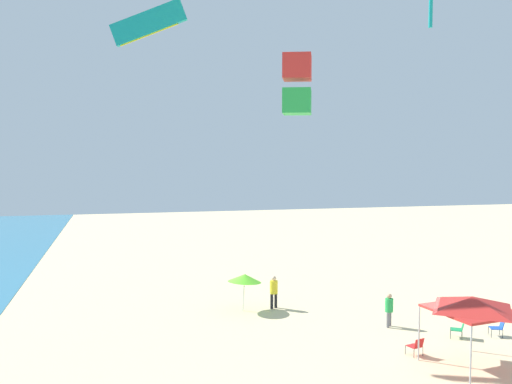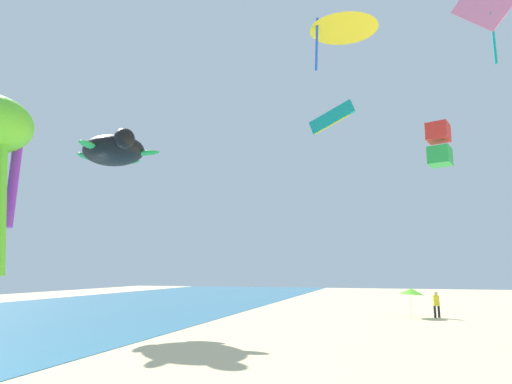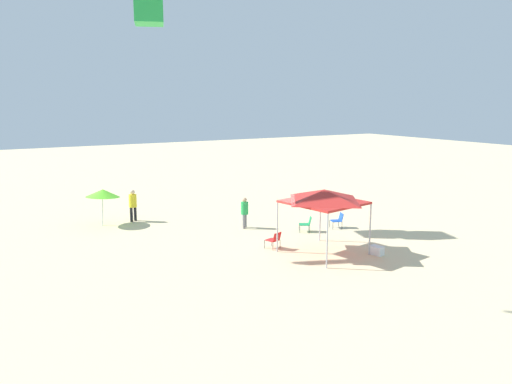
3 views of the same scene
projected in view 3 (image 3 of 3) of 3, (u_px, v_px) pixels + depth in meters
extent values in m
cube|color=beige|center=(298.00, 251.00, 23.47)|extent=(120.00, 120.00, 0.10)
cylinder|color=#B7B7BC|center=(370.00, 229.00, 22.59)|extent=(0.07, 0.07, 2.34)
cylinder|color=#B7B7BC|center=(320.00, 218.00, 24.84)|extent=(0.07, 0.07, 2.34)
cylinder|color=#B7B7BC|center=(327.00, 241.00, 20.73)|extent=(0.07, 0.07, 2.34)
cylinder|color=#B7B7BC|center=(277.00, 227.00, 22.98)|extent=(0.07, 0.07, 2.34)
cube|color=red|center=(324.00, 202.00, 22.56)|extent=(3.57, 3.47, 0.10)
pyramid|color=red|center=(324.00, 195.00, 22.51)|extent=(3.50, 3.40, 0.53)
cylinder|color=silver|center=(103.00, 208.00, 27.91)|extent=(0.12, 0.18, 2.02)
cone|color=#66D82D|center=(103.00, 193.00, 27.83)|extent=(1.88, 1.88, 0.61)
cylinder|color=black|center=(299.00, 227.00, 26.96)|extent=(0.02, 0.02, 0.40)
cylinder|color=black|center=(300.00, 229.00, 26.45)|extent=(0.02, 0.02, 0.40)
cylinder|color=black|center=(309.00, 227.00, 26.95)|extent=(0.02, 0.02, 0.40)
cylinder|color=black|center=(310.00, 229.00, 26.44)|extent=(0.02, 0.02, 0.40)
cube|color=#198C4C|center=(304.00, 224.00, 26.66)|extent=(0.71, 0.71, 0.03)
cube|color=#198C4C|center=(310.00, 221.00, 26.62)|extent=(0.49, 0.37, 0.41)
cylinder|color=black|center=(330.00, 223.00, 27.69)|extent=(0.02, 0.02, 0.40)
cylinder|color=black|center=(333.00, 226.00, 27.19)|extent=(0.02, 0.02, 0.40)
cylinder|color=black|center=(339.00, 223.00, 27.79)|extent=(0.02, 0.02, 0.40)
cylinder|color=black|center=(342.00, 225.00, 27.28)|extent=(0.02, 0.02, 0.40)
cube|color=blue|center=(336.00, 221.00, 27.45)|extent=(0.66, 0.66, 0.03)
cube|color=blue|center=(341.00, 217.00, 27.47)|extent=(0.51, 0.29, 0.41)
cylinder|color=black|center=(272.00, 242.00, 24.08)|extent=(0.02, 0.02, 0.40)
cylinder|color=black|center=(265.00, 244.00, 23.71)|extent=(0.02, 0.02, 0.40)
cylinder|color=black|center=(280.00, 244.00, 23.74)|extent=(0.02, 0.02, 0.40)
cylinder|color=black|center=(273.00, 246.00, 23.36)|extent=(0.02, 0.02, 0.40)
cube|color=red|center=(272.00, 240.00, 23.69)|extent=(0.65, 0.65, 0.03)
cube|color=red|center=(277.00, 237.00, 23.45)|extent=(0.27, 0.51, 0.41)
cube|color=white|center=(377.00, 251.00, 22.73)|extent=(0.66, 0.50, 0.36)
cube|color=white|center=(377.00, 247.00, 22.69)|extent=(0.68, 0.52, 0.04)
cylinder|color=slate|center=(244.00, 222.00, 27.29)|extent=(0.15, 0.15, 0.77)
cylinder|color=slate|center=(245.00, 220.00, 27.58)|extent=(0.15, 0.15, 0.77)
cylinder|color=green|center=(245.00, 208.00, 27.30)|extent=(0.40, 0.40, 0.67)
sphere|color=tan|center=(245.00, 200.00, 27.22)|extent=(0.25, 0.25, 0.25)
cylinder|color=black|center=(131.00, 215.00, 28.79)|extent=(0.16, 0.16, 0.84)
cylinder|color=black|center=(135.00, 214.00, 29.08)|extent=(0.16, 0.16, 0.84)
cylinder|color=yellow|center=(133.00, 201.00, 28.80)|extent=(0.44, 0.44, 0.73)
sphere|color=beige|center=(132.00, 192.00, 28.71)|extent=(0.27, 0.27, 0.27)
cube|color=green|center=(149.00, 11.00, 25.81)|extent=(1.91, 1.88, 1.35)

